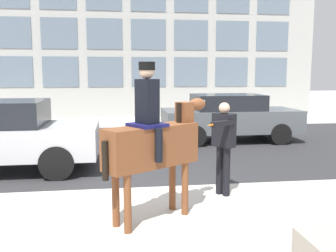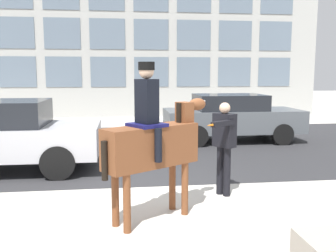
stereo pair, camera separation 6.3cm
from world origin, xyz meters
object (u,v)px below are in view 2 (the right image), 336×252
object	(u,v)px
mounted_horse_lead	(153,141)
street_car_near_lane	(2,135)
pedestrian_bystander	(224,141)
street_car_far_lane	(232,117)

from	to	relation	value
mounted_horse_lead	street_car_near_lane	distance (m)	4.63
pedestrian_bystander	mounted_horse_lead	bearing A→B (deg)	-0.22
mounted_horse_lead	street_car_near_lane	world-z (taller)	mounted_horse_lead
mounted_horse_lead	street_car_near_lane	size ratio (longest dim) A/B	0.56
street_car_far_lane	mounted_horse_lead	bearing A→B (deg)	-116.25
mounted_horse_lead	pedestrian_bystander	xyz separation A→B (m)	(1.38, 1.00, -0.21)
mounted_horse_lead	pedestrian_bystander	bearing A→B (deg)	3.42
mounted_horse_lead	pedestrian_bystander	distance (m)	1.72
pedestrian_bystander	street_car_far_lane	xyz separation A→B (m)	(1.79, 5.45, -0.20)
mounted_horse_lead	street_car_far_lane	size ratio (longest dim) A/B	0.54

